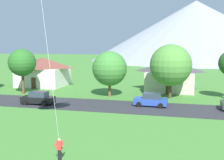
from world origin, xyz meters
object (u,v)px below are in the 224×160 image
object	(u,v)px
house_leftmost	(43,71)
parked_car_blue_mid_east	(151,100)
tree_near_right	(171,65)
tree_right_of_center	(22,63)
parked_car_black_mid_west	(38,98)
tree_near_left	(110,69)
house_left_center	(170,75)

from	to	relation	value
house_leftmost	parked_car_blue_mid_east	bearing A→B (deg)	-30.59
house_leftmost	tree_near_right	size ratio (longest dim) A/B	1.14
tree_right_of_center	parked_car_black_mid_west	bearing A→B (deg)	-46.56
tree_near_right	parked_car_black_mid_west	distance (m)	19.19
tree_near_left	tree_right_of_center	xyz separation A→B (m)	(-14.04, -1.08, 0.72)
tree_near_right	parked_car_black_mid_west	world-z (taller)	tree_near_right
tree_near_left	tree_right_of_center	bearing A→B (deg)	-175.61
tree_near_left	tree_right_of_center	distance (m)	14.10
house_left_center	tree_near_right	xyz separation A→B (m)	(0.33, -6.92, 2.25)
house_leftmost	parked_car_black_mid_west	xyz separation A→B (m)	(7.31, -15.30, -1.92)
tree_right_of_center	tree_near_right	world-z (taller)	tree_near_right
house_leftmost	tree_near_left	world-z (taller)	tree_near_left
tree_near_left	parked_car_black_mid_west	bearing A→B (deg)	-134.81
house_left_center	parked_car_black_mid_west	distance (m)	22.63
tree_near_right	tree_right_of_center	bearing A→B (deg)	-175.09
tree_near_left	tree_near_right	bearing A→B (deg)	5.73
house_leftmost	parked_car_black_mid_west	distance (m)	17.07
tree_near_left	tree_near_right	size ratio (longest dim) A/B	0.87
tree_near_right	parked_car_blue_mid_east	xyz separation A→B (m)	(-2.11, -6.28, -4.00)
house_leftmost	tree_near_right	world-z (taller)	tree_near_right
house_leftmost	tree_right_of_center	xyz separation A→B (m)	(0.98, -8.62, 2.19)
tree_near_right	parked_car_black_mid_west	bearing A→B (deg)	-152.52
tree_near_left	tree_near_right	distance (m)	9.01
house_leftmost	house_left_center	xyz separation A→B (m)	(23.63, 0.28, -0.17)
tree_near_right	parked_car_blue_mid_east	bearing A→B (deg)	-108.57
tree_right_of_center	tree_near_right	xyz separation A→B (m)	(22.98, 1.97, -0.11)
house_left_center	parked_car_black_mid_west	world-z (taller)	house_left_center
tree_right_of_center	house_leftmost	bearing A→B (deg)	96.51
house_leftmost	tree_near_right	bearing A→B (deg)	-15.49
tree_right_of_center	parked_car_blue_mid_east	size ratio (longest dim) A/B	1.68
house_left_center	tree_near_right	size ratio (longest dim) A/B	1.07
house_left_center	parked_car_blue_mid_east	size ratio (longest dim) A/B	1.98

